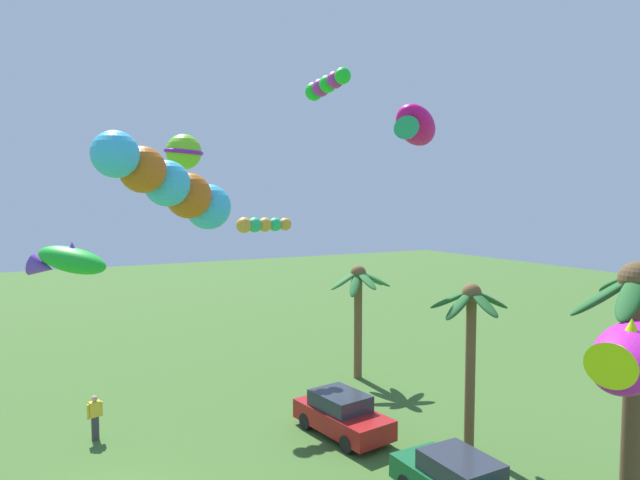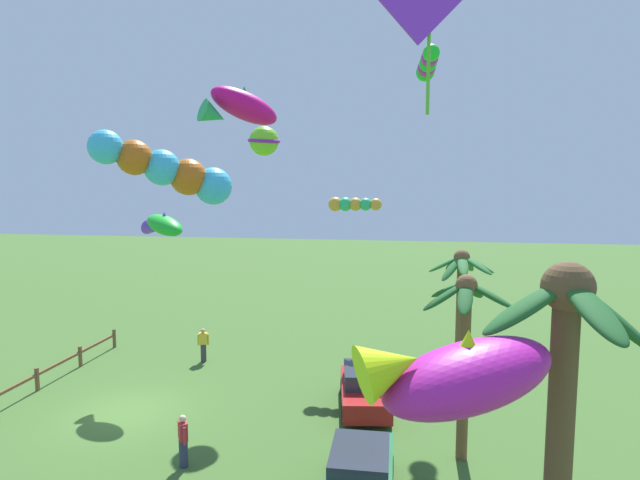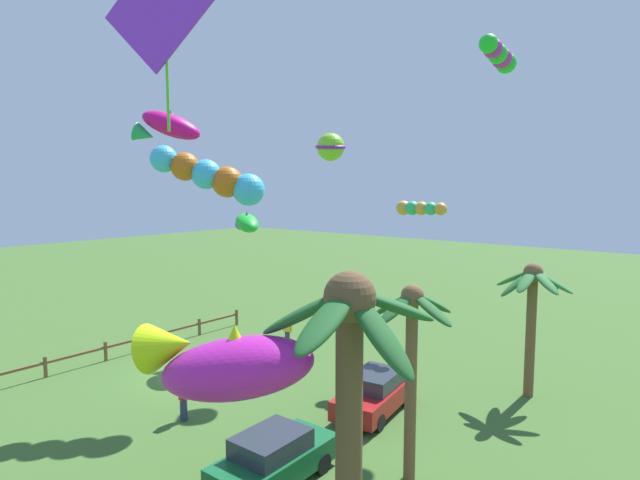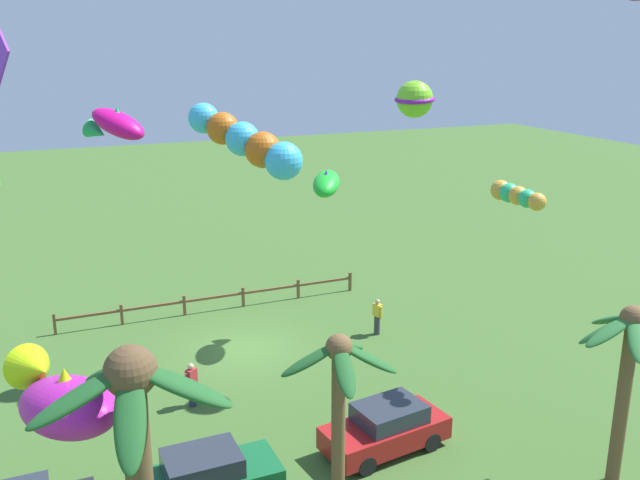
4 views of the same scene
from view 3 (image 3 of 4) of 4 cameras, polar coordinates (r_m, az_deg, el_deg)
name	(u,v)px [view 3 (image 3 of 4)]	position (r m, az deg, el deg)	size (l,w,h in m)	color
ground_plane	(192,374)	(24.68, -13.95, -14.13)	(120.00, 120.00, 0.00)	#3D6028
palm_tree_0	(532,298)	(22.14, 22.37, -5.89)	(2.99, 3.03, 5.40)	brown
palm_tree_1	(349,372)	(10.18, 3.25, -14.37)	(3.80, 3.48, 6.83)	brown
palm_tree_2	(411,339)	(14.98, 10.04, -10.69)	(2.77, 2.74, 5.69)	brown
rail_fence	(132,342)	(28.10, -20.04, -10.55)	(14.09, 0.12, 0.95)	brown
parked_car_0	(374,393)	(20.12, 6.02, -16.43)	(4.10, 2.22, 1.51)	#A51919
parked_car_2	(274,458)	(15.92, -5.09, -22.81)	(3.92, 1.78, 1.51)	#145B2D
spectator_0	(287,332)	(27.52, -3.62, -10.06)	(0.32, 0.53, 1.59)	#38383D
spectator_1	(183,399)	(20.00, -14.83, -16.56)	(0.47, 0.41, 1.59)	#2D3351
kite_fish_0	(167,126)	(15.21, -16.48, 11.94)	(1.79, 1.92, 1.13)	#D90D7B
kite_ball_1	(331,147)	(24.12, 1.18, 10.21)	(1.99, 1.99, 1.28)	#75D225
kite_fish_2	(226,364)	(10.75, -10.39, -13.29)	(2.85, 4.11, 1.89)	#B91D9F
kite_fish_3	(246,223)	(25.69, -8.12, 1.87)	(2.03, 2.56, 1.23)	green
kite_diamond_4	(165,3)	(10.78, -16.72, 23.78)	(1.00, 2.48, 3.70)	#8C2CDE
kite_tube_5	(499,55)	(22.94, 19.11, 18.73)	(3.11, 0.92, 1.05)	#19D328
kite_tube_6	(211,176)	(21.32, -11.88, 6.89)	(3.19, 3.97, 2.43)	#3BBCF2
kite_tube_7	(419,208)	(23.43, 10.88, 3.45)	(0.66, 2.47, 0.66)	gold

